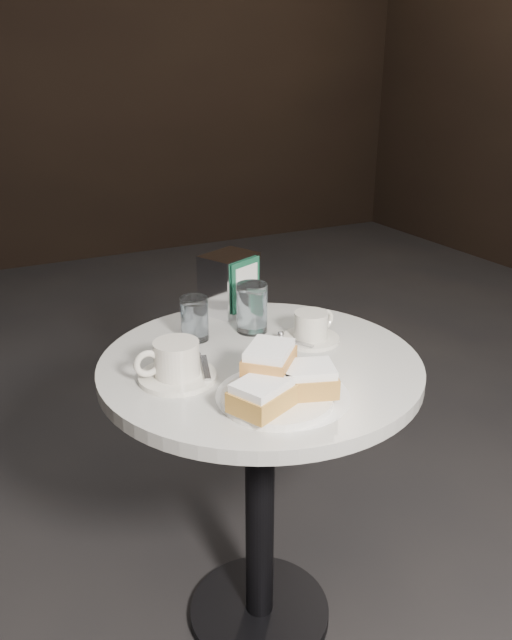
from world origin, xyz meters
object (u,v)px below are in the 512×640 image
object	(u,v)px
napkin_dispenser	(230,283)
water_glass_right	(252,309)
cafe_table	(260,437)
beignet_plate	(279,385)
coffee_cup_left	(176,363)
coffee_cup_right	(311,328)
water_glass_left	(195,319)

from	to	relation	value
napkin_dispenser	water_glass_right	bearing A→B (deg)	-117.82
cafe_table	napkin_dispenser	bearing A→B (deg)	77.51
beignet_plate	coffee_cup_left	distance (m)	0.23
cafe_table	napkin_dispenser	xyz separation A→B (m)	(0.07, 0.29, 0.27)
cafe_table	coffee_cup_left	distance (m)	0.30
napkin_dispenser	cafe_table	bearing A→B (deg)	-126.42
cafe_table	beignet_plate	xyz separation A→B (m)	(-0.06, -0.18, 0.24)
cafe_table	water_glass_right	size ratio (longest dim) A/B	6.29
beignet_plate	napkin_dispenser	xyz separation A→B (m)	(0.12, 0.48, 0.04)
coffee_cup_left	coffee_cup_right	bearing A→B (deg)	9.59
water_glass_left	napkin_dispenser	distance (m)	0.20
coffee_cup_right	water_glass_left	distance (m)	0.27
water_glass_left	coffee_cup_right	bearing A→B (deg)	-28.81
coffee_cup_right	water_glass_left	bearing A→B (deg)	136.73
water_glass_left	water_glass_right	world-z (taller)	water_glass_right
coffee_cup_left	water_glass_left	world-z (taller)	water_glass_left
coffee_cup_right	water_glass_right	size ratio (longest dim) A/B	1.37
water_glass_right	napkin_dispenser	world-z (taller)	napkin_dispenser
beignet_plate	napkin_dispenser	bearing A→B (deg)	75.72
coffee_cup_left	water_glass_left	xyz separation A→B (m)	(0.11, 0.17, 0.01)
water_glass_right	water_glass_left	bearing A→B (deg)	173.22
coffee_cup_right	beignet_plate	bearing A→B (deg)	-147.90
coffee_cup_left	coffee_cup_right	world-z (taller)	coffee_cup_left
cafe_table	beignet_plate	world-z (taller)	beignet_plate
water_glass_right	napkin_dispenser	size ratio (longest dim) A/B	0.74
coffee_cup_left	coffee_cup_right	distance (m)	0.35
beignet_plate	cafe_table	bearing A→B (deg)	72.91
water_glass_right	coffee_cup_left	bearing A→B (deg)	-148.34
water_glass_right	cafe_table	bearing A→B (deg)	-110.39
napkin_dispenser	coffee_cup_left	bearing A→B (deg)	-154.82
cafe_table	water_glass_right	xyz separation A→B (m)	(0.06, 0.15, 0.26)
cafe_table	water_glass_left	bearing A→B (deg)	117.02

